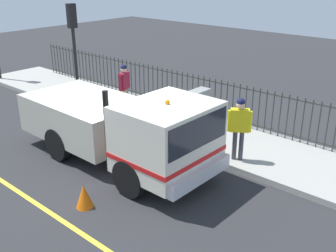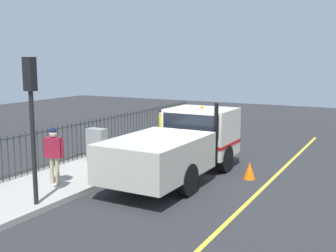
{
  "view_description": "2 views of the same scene",
  "coord_description": "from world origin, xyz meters",
  "px_view_note": "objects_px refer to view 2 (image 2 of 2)",
  "views": [
    {
      "loc": [
        -6.64,
        -7.91,
        5.27
      ],
      "look_at": [
        0.5,
        -1.68,
        1.43
      ],
      "focal_mm": 42.74,
      "sensor_mm": 36.0,
      "label": 1
    },
    {
      "loc": [
        -5.94,
        11.96,
        3.93
      ],
      "look_at": [
        1.18,
        -1.26,
        1.55
      ],
      "focal_mm": 44.83,
      "sensor_mm": 36.0,
      "label": 2
    }
  ],
  "objects_px": {
    "utility_cabinet": "(97,145)",
    "worker_standing": "(162,126)",
    "traffic_light_near": "(31,101)",
    "work_truck": "(183,142)",
    "traffic_cone": "(250,170)",
    "pedestrian_distant": "(54,150)"
  },
  "relations": [
    {
      "from": "traffic_cone",
      "to": "work_truck",
      "type": "bearing_deg",
      "value": 19.78
    },
    {
      "from": "worker_standing",
      "to": "pedestrian_distant",
      "type": "bearing_deg",
      "value": -41.03
    },
    {
      "from": "traffic_cone",
      "to": "worker_standing",
      "type": "bearing_deg",
      "value": -19.96
    },
    {
      "from": "work_truck",
      "to": "traffic_light_near",
      "type": "relative_size",
      "value": 1.63
    },
    {
      "from": "work_truck",
      "to": "pedestrian_distant",
      "type": "height_order",
      "value": "work_truck"
    },
    {
      "from": "traffic_light_near",
      "to": "work_truck",
      "type": "bearing_deg",
      "value": 70.91
    },
    {
      "from": "traffic_light_near",
      "to": "utility_cabinet",
      "type": "height_order",
      "value": "traffic_light_near"
    },
    {
      "from": "utility_cabinet",
      "to": "traffic_cone",
      "type": "height_order",
      "value": "utility_cabinet"
    },
    {
      "from": "traffic_light_near",
      "to": "utility_cabinet",
      "type": "xyz_separation_m",
      "value": [
        1.56,
        -4.6,
        -2.11
      ]
    },
    {
      "from": "utility_cabinet",
      "to": "worker_standing",
      "type": "bearing_deg",
      "value": -120.53
    },
    {
      "from": "work_truck",
      "to": "utility_cabinet",
      "type": "height_order",
      "value": "work_truck"
    },
    {
      "from": "work_truck",
      "to": "traffic_light_near",
      "type": "height_order",
      "value": "traffic_light_near"
    },
    {
      "from": "work_truck",
      "to": "utility_cabinet",
      "type": "distance_m",
      "value": 3.55
    },
    {
      "from": "worker_standing",
      "to": "pedestrian_distant",
      "type": "height_order",
      "value": "worker_standing"
    },
    {
      "from": "work_truck",
      "to": "traffic_cone",
      "type": "distance_m",
      "value": 2.4
    },
    {
      "from": "worker_standing",
      "to": "pedestrian_distant",
      "type": "xyz_separation_m",
      "value": [
        0.76,
        5.38,
        -0.04
      ]
    },
    {
      "from": "work_truck",
      "to": "traffic_cone",
      "type": "xyz_separation_m",
      "value": [
        -2.09,
        -0.75,
        -0.91
      ]
    },
    {
      "from": "utility_cabinet",
      "to": "work_truck",
      "type": "bearing_deg",
      "value": -177.4
    },
    {
      "from": "pedestrian_distant",
      "to": "traffic_cone",
      "type": "bearing_deg",
      "value": 18.36
    },
    {
      "from": "pedestrian_distant",
      "to": "traffic_light_near",
      "type": "bearing_deg",
      "value": -81.32
    },
    {
      "from": "traffic_cone",
      "to": "pedestrian_distant",
      "type": "bearing_deg",
      "value": 38.06
    },
    {
      "from": "worker_standing",
      "to": "utility_cabinet",
      "type": "distance_m",
      "value": 2.86
    }
  ]
}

